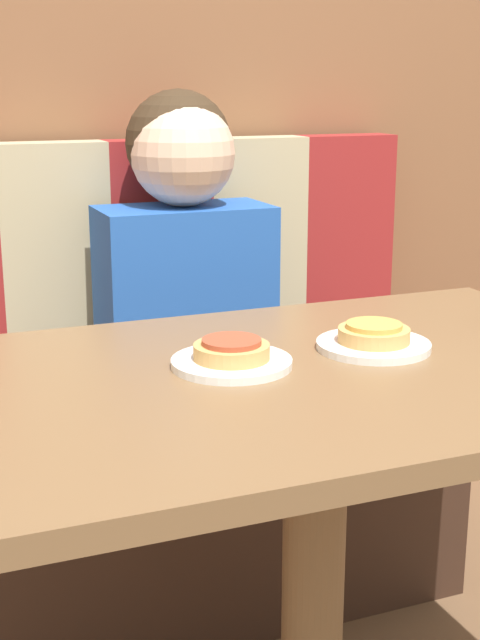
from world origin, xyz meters
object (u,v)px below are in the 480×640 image
plate_right (373,345)px  pizza_right (374,333)px  person (183,242)px  plate_left (232,363)px  pizza_left (232,350)px

plate_right → pizza_right: size_ratio=1.59×
person → plate_left: 0.60m
person → plate_left: (-0.12, -0.59, -0.08)m
plate_right → pizza_left: 0.24m
plate_left → pizza_right: 0.24m
plate_left → pizza_right: size_ratio=1.59×
plate_left → pizza_right: bearing=0.0°
plate_left → plate_right: size_ratio=1.00×
person → pizza_left: 0.60m
plate_right → pizza_left: pizza_left is taller
person → pizza_right: bearing=-78.3°
person → plate_right: person is taller
plate_right → pizza_left: (-0.24, 0.00, 0.02)m
plate_left → pizza_left: (0.00, 0.00, 0.02)m
pizza_right → plate_right: bearing=-90.0°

